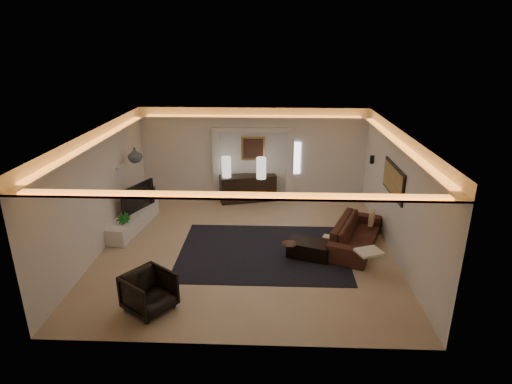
{
  "coord_description": "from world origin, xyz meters",
  "views": [
    {
      "loc": [
        0.59,
        -9.24,
        4.82
      ],
      "look_at": [
        0.2,
        0.6,
        1.25
      ],
      "focal_mm": 29.49,
      "sensor_mm": 36.0,
      "label": 1
    }
  ],
  "objects_px": {
    "coffee_table": "(309,249)",
    "armchair": "(149,292)",
    "console": "(248,189)",
    "sofa": "(356,234)"
  },
  "relations": [
    {
      "from": "armchair",
      "to": "sofa",
      "type": "bearing_deg",
      "value": -21.15
    },
    {
      "from": "console",
      "to": "sofa",
      "type": "xyz_separation_m",
      "value": [
        2.83,
        -3.07,
        -0.07
      ]
    },
    {
      "from": "console",
      "to": "coffee_table",
      "type": "bearing_deg",
      "value": -80.31
    },
    {
      "from": "coffee_table",
      "to": "armchair",
      "type": "relative_size",
      "value": 1.19
    },
    {
      "from": "coffee_table",
      "to": "console",
      "type": "bearing_deg",
      "value": 134.01
    },
    {
      "from": "console",
      "to": "armchair",
      "type": "height_order",
      "value": "console"
    },
    {
      "from": "console",
      "to": "coffee_table",
      "type": "relative_size",
      "value": 1.76
    },
    {
      "from": "armchair",
      "to": "coffee_table",
      "type": "bearing_deg",
      "value": -19.13
    },
    {
      "from": "console",
      "to": "coffee_table",
      "type": "distance_m",
      "value": 4.01
    },
    {
      "from": "coffee_table",
      "to": "armchair",
      "type": "xyz_separation_m",
      "value": [
        -3.18,
        -2.17,
        0.17
      ]
    }
  ]
}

